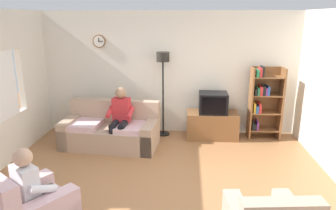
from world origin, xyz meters
TOP-DOWN VIEW (x-y plane):
  - ground_plane at (0.00, 0.00)m, footprint 12.00×12.00m
  - back_wall_assembly at (-0.00, 2.66)m, footprint 6.20×0.17m
  - couch at (-1.15, 1.64)m, footprint 1.98×1.06m
  - tv_stand at (0.95, 2.25)m, footprint 1.10×0.56m
  - tv at (0.95, 2.23)m, footprint 0.60×0.49m
  - bookshelf at (2.03, 2.32)m, footprint 0.68×0.36m
  - floor_lamp at (-0.13, 2.35)m, footprint 0.28×0.28m
  - person_on_couch at (-0.91, 1.53)m, footprint 0.54×0.56m
  - person_in_left_armchair at (-1.42, -1.00)m, footprint 0.62×0.64m

SIDE VIEW (x-z plane):
  - ground_plane at x=0.00m, z-range 0.00..0.00m
  - tv_stand at x=0.95m, z-range 0.00..0.57m
  - couch at x=-1.15m, z-range -0.14..0.76m
  - person_in_left_armchair at x=-1.42m, z-range 0.04..1.16m
  - person_on_couch at x=-0.91m, z-range 0.08..1.32m
  - tv at x=0.95m, z-range 0.57..1.01m
  - bookshelf at x=2.03m, z-range 0.03..1.61m
  - back_wall_assembly at x=0.00m, z-range 0.00..2.70m
  - floor_lamp at x=-0.13m, z-range 0.53..2.38m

